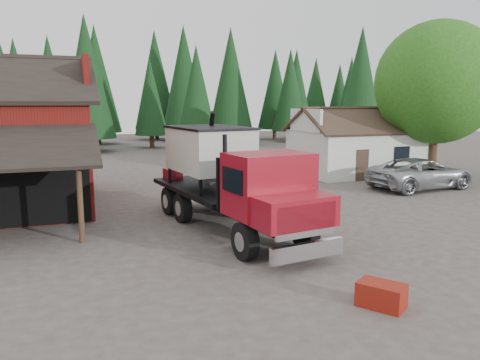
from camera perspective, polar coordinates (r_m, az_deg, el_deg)
name	(u,v)px	position (r m, az deg, el deg)	size (l,w,h in m)	color
ground	(250,243)	(16.81, 1.18, -7.67)	(120.00, 120.00, 0.00)	#493E39
farmhouse	(356,149)	(33.86, 13.94, 3.64)	(8.60, 6.42, 4.65)	silver
deciduous_tree	(437,87)	(33.81, 22.90, 10.37)	(8.00, 8.00, 10.20)	#382619
conifer_backdrop	(123,144)	(57.48, -14.10, 4.27)	(76.00, 16.00, 16.00)	#103217
near_pine_b	(197,92)	(46.51, -5.32, 10.61)	(3.96, 3.96, 10.40)	#382619
near_pine_c	(361,82)	(49.55, 14.51, 11.44)	(4.84, 4.84, 12.40)	#382619
near_pine_d	(87,77)	(49.07, -18.20, 11.88)	(5.28, 5.28, 13.40)	#382619
feed_truck	(229,176)	(18.01, -1.31, 0.50)	(4.18, 10.46, 4.59)	black
silver_car	(421,173)	(28.93, 21.20, 0.76)	(2.94, 6.38, 1.77)	#ACAEB4
equip_box	(381,295)	(12.26, 16.85, -13.27)	(0.70, 1.10, 0.60)	maroon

